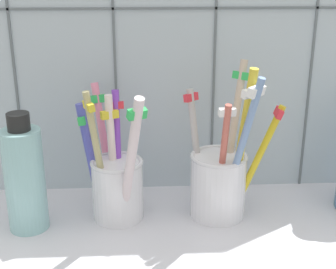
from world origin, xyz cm
name	(u,v)px	position (x,y,z in cm)	size (l,w,h in cm)	color
counter_slab	(169,234)	(0.00, 0.00, 1.00)	(64.00, 22.00, 2.00)	silver
tile_wall_back	(164,39)	(0.00, 12.00, 22.50)	(64.00, 2.20, 45.00)	#B2C1CC
toothbrush_cup_left	(116,180)	(-6.33, 2.79, 7.05)	(8.46, 13.37, 17.21)	white
toothbrush_cup_right	(221,177)	(6.43, 2.69, 7.18)	(11.70, 8.59, 19.22)	white
soap_bottle	(25,178)	(-16.67, 0.87, 8.48)	(4.62, 4.62, 14.29)	#8FC4C7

